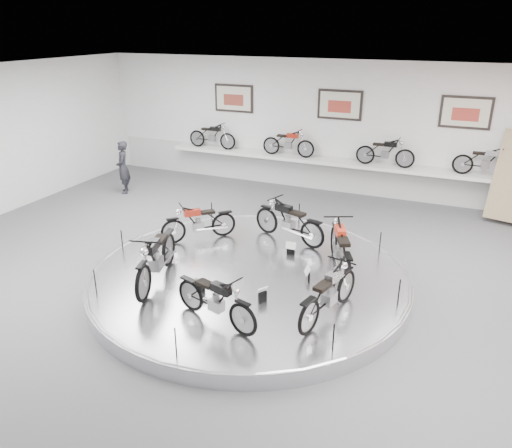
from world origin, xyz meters
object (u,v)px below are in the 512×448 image
at_px(bike_b, 289,221).
at_px(bike_e, 215,299).
at_px(bike_a, 341,248).
at_px(bike_c, 199,222).
at_px(display_platform, 249,278).
at_px(bike_f, 329,293).
at_px(bike_d, 156,257).
at_px(shelf, 334,162).
at_px(visitor, 123,167).

relative_size(bike_b, bike_e, 1.10).
height_order(bike_a, bike_c, bike_a).
height_order(display_platform, bike_f, bike_f).
xyz_separation_m(bike_d, bike_f, (3.36, 0.10, -0.07)).
relative_size(display_platform, bike_b, 3.89).
height_order(shelf, bike_b, bike_b).
height_order(shelf, bike_c, bike_c).
xyz_separation_m(bike_a, bike_c, (-3.37, 0.27, -0.08)).
height_order(bike_c, visitor, visitor).
distance_m(shelf, bike_f, 7.63).
distance_m(display_platform, bike_e, 1.99).
distance_m(bike_a, bike_d, 3.61).
xyz_separation_m(bike_b, visitor, (-6.22, 2.13, 0.03)).
height_order(display_platform, bike_e, bike_e).
bearing_deg(bike_b, display_platform, 101.66).
bearing_deg(visitor, shelf, 76.64).
bearing_deg(visitor, bike_f, 22.50).
height_order(bike_c, bike_f, bike_f).
bearing_deg(shelf, bike_d, -100.97).
bearing_deg(display_platform, bike_d, -143.24).
relative_size(display_platform, bike_e, 4.26).
distance_m(display_platform, bike_a, 1.94).
bearing_deg(bike_f, bike_e, 132.10).
bearing_deg(bike_d, bike_c, 172.52).
relative_size(shelf, bike_f, 6.94).
relative_size(bike_b, bike_f, 1.04).
relative_size(bike_c, bike_d, 0.83).
bearing_deg(bike_f, bike_a, 21.84).
bearing_deg(visitor, bike_d, 6.66).
height_order(bike_b, bike_e, bike_b).
relative_size(shelf, bike_c, 7.34).
height_order(shelf, bike_e, bike_e).
bearing_deg(bike_e, bike_f, 44.59).
bearing_deg(bike_b, bike_f, 139.51).
xyz_separation_m(bike_c, bike_e, (1.95, -2.90, 0.00)).
bearing_deg(bike_d, shelf, 154.45).
relative_size(bike_d, bike_e, 1.20).
bearing_deg(bike_a, shelf, -7.67).
height_order(bike_a, visitor, visitor).
distance_m(bike_a, visitor, 8.31).
xyz_separation_m(display_platform, bike_d, (-1.45, -1.08, 0.68)).
relative_size(shelf, bike_a, 6.27).
relative_size(bike_c, bike_f, 0.94).
xyz_separation_m(bike_e, visitor, (-6.26, 5.81, 0.07)).
xyz_separation_m(display_platform, bike_e, (0.24, -1.89, 0.59)).
relative_size(shelf, bike_b, 6.69).
height_order(bike_b, bike_c, bike_b).
height_order(bike_c, bike_d, bike_d).
height_order(bike_b, visitor, visitor).
xyz_separation_m(bike_d, bike_e, (1.69, -0.80, -0.09)).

